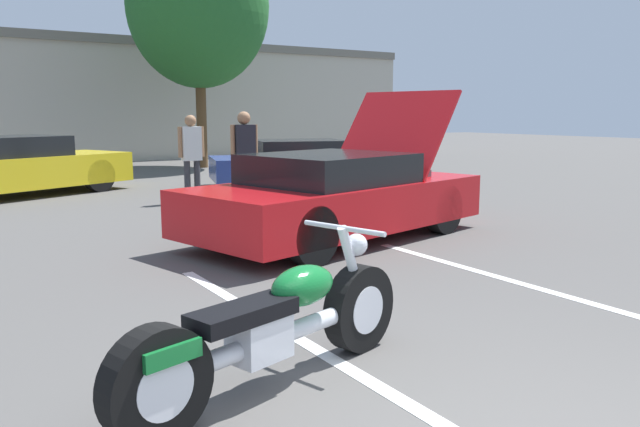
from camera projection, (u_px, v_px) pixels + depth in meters
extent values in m
cube|color=white|center=(333.00, 359.00, 4.37)|extent=(0.12, 5.74, 0.01)
cube|color=white|center=(575.00, 299.00, 5.80)|extent=(0.12, 5.74, 0.01)
cylinder|color=brown|center=(201.00, 118.00, 19.72)|extent=(0.32, 0.32, 3.11)
ellipsoid|color=#236028|center=(198.00, 5.00, 19.17)|extent=(4.36, 4.36, 5.02)
cylinder|color=black|center=(359.00, 308.00, 4.52)|extent=(0.65, 0.33, 0.63)
cylinder|color=black|center=(157.00, 385.00, 3.24)|extent=(0.65, 0.33, 0.63)
cylinder|color=silver|center=(359.00, 308.00, 4.52)|extent=(0.38, 0.26, 0.35)
cylinder|color=silver|center=(157.00, 385.00, 3.24)|extent=(0.38, 0.26, 0.35)
cylinder|color=silver|center=(275.00, 338.00, 3.88)|extent=(1.44, 0.53, 0.12)
cube|color=silver|center=(260.00, 337.00, 3.78)|extent=(0.41, 0.33, 0.28)
ellipsoid|color=#146B2D|center=(303.00, 286.00, 4.03)|extent=(0.57, 0.41, 0.26)
cube|color=black|center=(243.00, 314.00, 3.65)|extent=(0.74, 0.44, 0.10)
cube|color=#146B2D|center=(163.00, 351.00, 3.25)|extent=(0.39, 0.31, 0.10)
cylinder|color=silver|center=(352.00, 267.00, 4.41)|extent=(0.31, 0.15, 0.62)
cylinder|color=silver|center=(343.00, 228.00, 4.28)|extent=(0.23, 0.68, 0.04)
sphere|color=silver|center=(356.00, 245.00, 4.41)|extent=(0.16, 0.16, 0.16)
cylinder|color=silver|center=(215.00, 360.00, 3.67)|extent=(1.10, 0.40, 0.09)
cube|color=red|center=(337.00, 204.00, 8.53)|extent=(4.67, 2.88, 0.60)
cube|color=black|center=(329.00, 168.00, 8.33)|extent=(2.30, 2.12, 0.39)
cylinder|color=black|center=(443.00, 209.00, 8.94)|extent=(0.73, 0.38, 0.70)
cylinder|color=black|center=(355.00, 199.00, 10.08)|extent=(0.73, 0.38, 0.70)
cylinder|color=black|center=(312.00, 236.00, 7.02)|extent=(0.73, 0.38, 0.70)
cylinder|color=black|center=(221.00, 219.00, 8.16)|extent=(0.73, 0.38, 0.70)
cube|color=red|center=(393.00, 134.00, 9.27)|extent=(1.29, 1.91, 1.27)
cube|color=#4C4C51|center=(391.00, 178.00, 9.34)|extent=(0.83, 1.15, 0.28)
cube|color=navy|center=(306.00, 167.00, 14.85)|extent=(4.80, 3.07, 0.52)
cube|color=black|center=(299.00, 148.00, 14.73)|extent=(2.40, 2.17, 0.39)
cylinder|color=black|center=(372.00, 173.00, 14.46)|extent=(0.71, 0.41, 0.68)
cylinder|color=black|center=(351.00, 167.00, 15.99)|extent=(0.71, 0.41, 0.68)
cylinder|color=black|center=(255.00, 176.00, 13.75)|extent=(0.71, 0.41, 0.68)
cylinder|color=black|center=(244.00, 170.00, 15.28)|extent=(0.71, 0.41, 0.68)
cube|color=yellow|center=(19.00, 171.00, 12.97)|extent=(4.80, 3.38, 0.64)
cube|color=black|center=(8.00, 146.00, 12.74)|extent=(2.47, 2.23, 0.41)
cylinder|color=black|center=(99.00, 176.00, 13.72)|extent=(0.74, 0.49, 0.71)
cylinder|color=black|center=(58.00, 172.00, 14.55)|extent=(0.74, 0.49, 0.71)
cylinder|color=gray|center=(240.00, 187.00, 11.05)|extent=(0.12, 0.12, 0.85)
cylinder|color=gray|center=(250.00, 186.00, 11.15)|extent=(0.12, 0.12, 0.85)
cube|color=#26262D|center=(244.00, 144.00, 10.98)|extent=(0.36, 0.20, 0.67)
cylinder|color=#9E704C|center=(233.00, 142.00, 10.86)|extent=(0.08, 0.08, 0.60)
cylinder|color=#9E704C|center=(255.00, 142.00, 11.09)|extent=(0.08, 0.08, 0.60)
sphere|color=#9E704C|center=(244.00, 118.00, 10.91)|extent=(0.23, 0.23, 0.23)
cylinder|color=#333338|center=(187.00, 182.00, 11.99)|extent=(0.12, 0.12, 0.82)
cylinder|color=#333338|center=(197.00, 181.00, 12.09)|extent=(0.12, 0.12, 0.82)
cube|color=white|center=(191.00, 144.00, 11.93)|extent=(0.36, 0.20, 0.65)
cylinder|color=#9E704C|center=(180.00, 142.00, 11.80)|extent=(0.08, 0.08, 0.58)
cylinder|color=#9E704C|center=(202.00, 142.00, 12.04)|extent=(0.08, 0.08, 0.58)
sphere|color=#9E704C|center=(190.00, 121.00, 11.86)|extent=(0.22, 0.22, 0.22)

